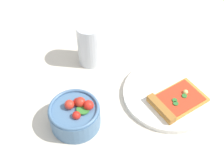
% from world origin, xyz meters
% --- Properties ---
extents(ground_plane, '(2.40, 2.40, 0.00)m').
position_xyz_m(ground_plane, '(0.00, 0.00, 0.00)').
color(ground_plane, beige).
rests_on(ground_plane, ground).
extents(plate, '(0.25, 0.25, 0.01)m').
position_xyz_m(plate, '(0.04, -0.02, 0.01)').
color(plate, white).
rests_on(plate, ground_plane).
extents(pizza_slice_main, '(0.15, 0.11, 0.02)m').
position_xyz_m(pizza_slice_main, '(0.03, -0.06, 0.02)').
color(pizza_slice_main, gold).
rests_on(pizza_slice_main, plate).
extents(salad_bowl, '(0.13, 0.13, 0.08)m').
position_xyz_m(salad_bowl, '(-0.23, -0.00, 0.04)').
color(salad_bowl, '#4C7299').
rests_on(salad_bowl, ground_plane).
extents(soda_glass, '(0.07, 0.07, 0.13)m').
position_xyz_m(soda_glass, '(-0.10, 0.20, 0.06)').
color(soda_glass, silver).
rests_on(soda_glass, ground_plane).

